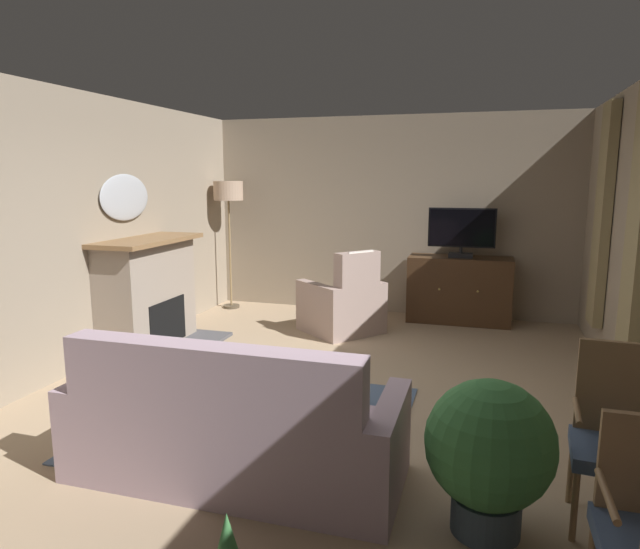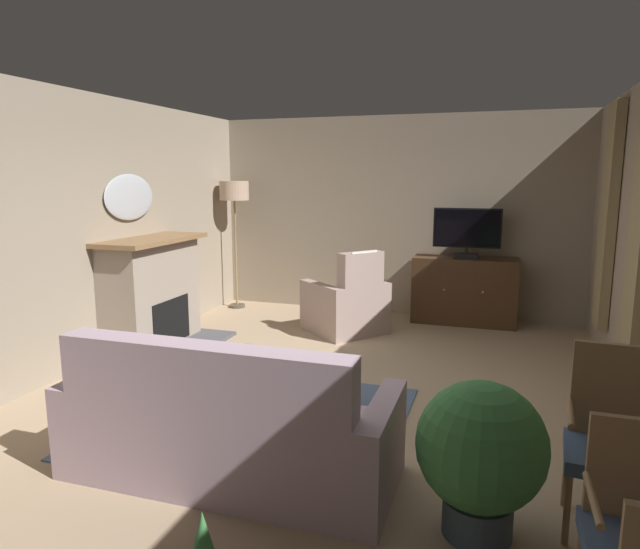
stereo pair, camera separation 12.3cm
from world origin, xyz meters
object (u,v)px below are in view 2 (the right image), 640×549
at_px(sofa_floral, 226,432).
at_px(folded_newspaper, 263,360).
at_px(tv_remote, 303,354).
at_px(side_chair_nearest_door, 609,438).
at_px(wall_mirror_oval, 130,197).
at_px(floor_lamp, 234,197).
at_px(tv_cabinet, 464,292).
at_px(potted_plant_leafy_by_curtain, 481,451).
at_px(cat, 252,355).
at_px(armchair_by_fireplace, 347,306).
at_px(television, 467,232).
at_px(fireplace, 153,295).
at_px(coffee_table, 285,365).

bearing_deg(sofa_floral, folded_newspaper, 100.84).
distance_m(tv_remote, side_chair_nearest_door, 2.45).
height_order(wall_mirror_oval, floor_lamp, wall_mirror_oval).
relative_size(wall_mirror_oval, tv_cabinet, 0.64).
relative_size(sofa_floral, potted_plant_leafy_by_curtain, 2.47).
distance_m(folded_newspaper, cat, 1.31).
distance_m(armchair_by_fireplace, side_chair_nearest_door, 4.19).
height_order(sofa_floral, armchair_by_fireplace, armchair_by_fireplace).
xyz_separation_m(television, side_chair_nearest_door, (1.06, -4.31, -0.71)).
distance_m(tv_cabinet, television, 0.82).
relative_size(fireplace, tv_remote, 8.72).
bearing_deg(folded_newspaper, floor_lamp, 130.74).
xyz_separation_m(coffee_table, folded_newspaper, (-0.15, -0.10, 0.05)).
bearing_deg(folded_newspaper, tv_remote, 52.38).
relative_size(folded_newspaper, sofa_floral, 0.14).
relative_size(tv_cabinet, tv_remote, 8.04).
relative_size(armchair_by_fireplace, side_chair_nearest_door, 1.14).
relative_size(tv_cabinet, folded_newspaper, 4.56).
bearing_deg(armchair_by_fireplace, folded_newspaper, -90.66).
relative_size(fireplace, coffee_table, 1.33).
bearing_deg(wall_mirror_oval, cat, -6.82).
distance_m(tv_remote, armchair_by_fireplace, 2.34).
bearing_deg(sofa_floral, floor_lamp, 115.67).
relative_size(fireplace, armchair_by_fireplace, 1.26).
relative_size(sofa_floral, cat, 3.31).
relative_size(folded_newspaper, potted_plant_leafy_by_curtain, 0.34).
height_order(fireplace, side_chair_nearest_door, fireplace).
bearing_deg(wall_mirror_oval, tv_cabinet, 31.91).
relative_size(fireplace, cat, 2.26).
distance_m(fireplace, armchair_by_fireplace, 2.36).
relative_size(tv_cabinet, coffee_table, 1.23).
distance_m(tv_remote, potted_plant_leafy_by_curtain, 2.06).
xyz_separation_m(coffee_table, side_chair_nearest_door, (2.31, -0.95, 0.14)).
bearing_deg(folded_newspaper, armchair_by_fireplace, 100.33).
height_order(tv_remote, side_chair_nearest_door, side_chair_nearest_door).
height_order(tv_cabinet, floor_lamp, floor_lamp).
distance_m(television, sofa_floral, 4.77).
bearing_deg(television, side_chair_nearest_door, -76.25).
distance_m(fireplace, side_chair_nearest_door, 4.89).
bearing_deg(armchair_by_fireplace, tv_remote, -84.14).
xyz_separation_m(television, coffee_table, (-1.26, -3.36, -0.85)).
distance_m(television, floor_lamp, 3.37).
xyz_separation_m(folded_newspaper, side_chair_nearest_door, (2.47, -0.85, 0.09)).
height_order(fireplace, sofa_floral, fireplace).
bearing_deg(wall_mirror_oval, sofa_floral, -44.46).
bearing_deg(coffee_table, cat, 128.06).
bearing_deg(tv_cabinet, fireplace, -146.24).
bearing_deg(tv_cabinet, cat, -129.99).
relative_size(armchair_by_fireplace, cat, 1.80).
xyz_separation_m(fireplace, wall_mirror_oval, (-0.25, 0.00, 1.12)).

